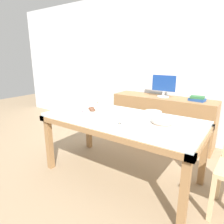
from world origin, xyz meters
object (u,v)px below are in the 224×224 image
object	(u,v)px
tealight_left_edge	(97,103)
tealight_centre	(120,124)
computer_monitor	(164,86)
pastry_platter	(88,110)
tealight_near_cakes	(78,105)
book_stack	(197,99)
plate_stack	(153,113)
cake_chocolate_round	(163,121)

from	to	relation	value
tealight_left_edge	tealight_centre	xyz separation A→B (m)	(0.80, -0.62, 0.00)
computer_monitor	pastry_platter	size ratio (longest dim) A/B	1.35
pastry_platter	tealight_left_edge	world-z (taller)	pastry_platter
tealight_near_cakes	book_stack	bearing A→B (deg)	40.72
book_stack	pastry_platter	distance (m)	1.70
plate_stack	tealight_near_cakes	xyz separation A→B (m)	(-1.10, -0.15, -0.01)
cake_chocolate_round	pastry_platter	size ratio (longest dim) A/B	0.87
tealight_left_edge	book_stack	bearing A→B (deg)	37.81
pastry_platter	tealight_near_cakes	xyz separation A→B (m)	(-0.33, 0.16, -0.00)
tealight_left_edge	tealight_near_cakes	bearing A→B (deg)	-123.79
tealight_left_edge	computer_monitor	bearing A→B (deg)	54.64
book_stack	plate_stack	bearing A→B (deg)	-104.81
cake_chocolate_round	tealight_centre	size ratio (longest dim) A/B	6.84
pastry_platter	tealight_left_edge	xyz separation A→B (m)	(-0.16, 0.40, -0.00)
pastry_platter	cake_chocolate_round	bearing A→B (deg)	2.89
book_stack	tealight_left_edge	bearing A→B (deg)	-142.19
plate_stack	tealight_centre	xyz separation A→B (m)	(-0.14, -0.52, -0.01)
plate_stack	book_stack	bearing A→B (deg)	75.19
computer_monitor	tealight_centre	bearing A→B (deg)	-85.21
tealight_near_cakes	pastry_platter	bearing A→B (deg)	-25.64
tealight_left_edge	tealight_near_cakes	xyz separation A→B (m)	(-0.16, -0.24, 0.00)
pastry_platter	tealight_near_cakes	distance (m)	0.36
tealight_near_cakes	tealight_centre	xyz separation A→B (m)	(0.96, -0.37, 0.00)
tealight_centre	book_stack	bearing A→B (deg)	75.05
book_stack	tealight_centre	distance (m)	1.61
book_stack	tealight_left_edge	size ratio (longest dim) A/B	6.10
plate_stack	tealight_left_edge	world-z (taller)	plate_stack
computer_monitor	book_stack	size ratio (longest dim) A/B	1.74
plate_stack	tealight_centre	distance (m)	0.54
cake_chocolate_round	tealight_centre	distance (m)	0.45
tealight_left_edge	tealight_centre	world-z (taller)	same
cake_chocolate_round	tealight_centre	xyz separation A→B (m)	(-0.36, -0.27, -0.03)
book_stack	tealight_left_edge	world-z (taller)	book_stack
cake_chocolate_round	tealight_near_cakes	bearing A→B (deg)	175.43
book_stack	pastry_platter	world-z (taller)	book_stack
cake_chocolate_round	tealight_near_cakes	distance (m)	1.33
computer_monitor	tealight_left_edge	distance (m)	1.17
plate_stack	tealight_near_cakes	world-z (taller)	plate_stack
computer_monitor	tealight_centre	xyz separation A→B (m)	(0.13, -1.56, -0.21)
plate_stack	tealight_centre	size ratio (longest dim) A/B	5.25
cake_chocolate_round	tealight_left_edge	world-z (taller)	cake_chocolate_round
computer_monitor	tealight_near_cakes	distance (m)	1.46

